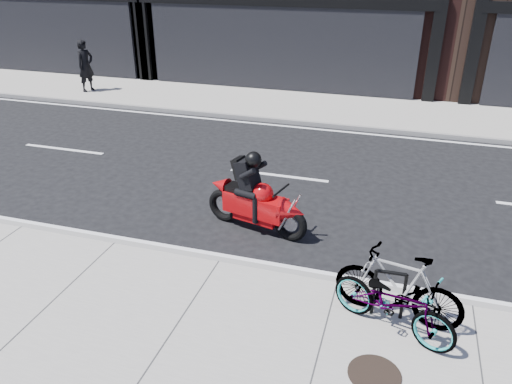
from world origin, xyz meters
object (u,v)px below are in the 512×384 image
(motorcycle, at_px, (260,200))
(bicycle_front, at_px, (394,302))
(pedestrian, at_px, (86,66))
(manhole_cover, at_px, (374,374))
(bicycle_rear, at_px, (398,286))
(bike_rack, at_px, (389,290))

(motorcycle, bearing_deg, bicycle_front, -28.21)
(bicycle_front, relative_size, motorcycle, 0.84)
(pedestrian, distance_m, manhole_cover, 15.83)
(bicycle_rear, relative_size, pedestrian, 0.98)
(bicycle_front, distance_m, bicycle_rear, 0.30)
(bike_rack, xyz_separation_m, pedestrian, (-11.43, 9.79, 0.47))
(bicycle_front, bearing_deg, bike_rack, 37.55)
(bicycle_front, xyz_separation_m, pedestrian, (-11.51, 10.08, 0.46))
(bike_rack, bearing_deg, manhole_cover, -92.76)
(motorcycle, bearing_deg, bike_rack, -25.18)
(bike_rack, height_order, manhole_cover, bike_rack)
(bicycle_front, bearing_deg, motorcycle, 71.62)
(bicycle_front, height_order, motorcycle, motorcycle)
(motorcycle, bearing_deg, manhole_cover, -39.05)
(pedestrian, bearing_deg, bicycle_rear, -113.96)
(motorcycle, xyz_separation_m, pedestrian, (-8.96, 7.80, 0.40))
(bicycle_rear, height_order, pedestrian, pedestrian)
(bike_rack, distance_m, pedestrian, 15.06)
(bike_rack, bearing_deg, bicycle_rear, 0.00)
(motorcycle, bearing_deg, pedestrian, 152.59)
(bicycle_front, bearing_deg, bicycle_rear, 15.12)
(bike_rack, xyz_separation_m, bicycle_front, (0.07, -0.29, 0.02))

